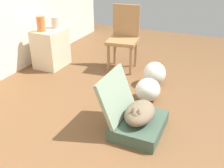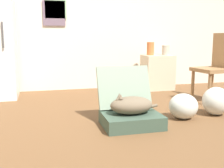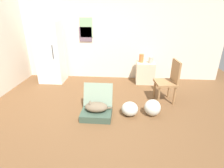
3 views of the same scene
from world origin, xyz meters
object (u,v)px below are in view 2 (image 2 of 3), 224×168
object	(u,v)px
suitcase_base	(131,120)
cat	(131,105)
chair	(216,65)
plastic_bag_white	(183,106)
vase_tall	(150,49)
vase_short	(166,50)
plastic_bag_clear	(216,101)
side_table	(157,72)

from	to	relation	value
suitcase_base	cat	world-z (taller)	cat
chair	cat	bearing A→B (deg)	-70.06
suitcase_base	chair	distance (m)	1.73
plastic_bag_white	vase_tall	xyz separation A→B (m)	(0.32, 1.75, 0.56)
plastic_bag_white	cat	bearing A→B (deg)	-170.37
plastic_bag_white	vase_short	xyz separation A→B (m)	(0.57, 1.68, 0.53)
plastic_bag_white	chair	world-z (taller)	chair
chair	plastic_bag_white	bearing A→B (deg)	-59.44
plastic_bag_clear	vase_tall	xyz separation A→B (m)	(-0.12, 1.71, 0.53)
side_table	vase_short	size ratio (longest dim) A/B	3.49
suitcase_base	chair	bearing A→B (deg)	27.24
suitcase_base	vase_tall	bearing A→B (deg)	62.78
cat	plastic_bag_white	bearing A→B (deg)	9.63
suitcase_base	side_table	xyz separation A→B (m)	(1.08, 1.82, 0.23)
plastic_bag_white	plastic_bag_clear	distance (m)	0.44
suitcase_base	chair	world-z (taller)	chair
vase_tall	plastic_bag_white	bearing A→B (deg)	-100.28
suitcase_base	cat	distance (m)	0.16
cat	side_table	bearing A→B (deg)	59.23
plastic_bag_clear	vase_tall	bearing A→B (deg)	94.11
plastic_bag_clear	chair	world-z (taller)	chair
plastic_bag_white	chair	distance (m)	1.13
vase_tall	vase_short	world-z (taller)	vase_tall
vase_short	side_table	bearing A→B (deg)	163.63
suitcase_base	plastic_bag_clear	distance (m)	1.10
cat	vase_tall	bearing A→B (deg)	62.65
plastic_bag_clear	side_table	world-z (taller)	side_table
side_table	plastic_bag_white	bearing A→B (deg)	-104.45
chair	vase_short	bearing A→B (deg)	-172.05
plastic_bag_white	vase_tall	bearing A→B (deg)	79.72
plastic_bag_white	vase_short	distance (m)	1.85
plastic_bag_clear	side_table	size ratio (longest dim) A/B	0.56
plastic_bag_clear	cat	bearing A→B (deg)	-171.93
plastic_bag_clear	vase_short	world-z (taller)	vase_short
plastic_bag_clear	chair	bearing A→B (deg)	56.53
side_table	vase_short	xyz separation A→B (m)	(0.12, -0.04, 0.38)
plastic_bag_white	chair	bearing A→B (deg)	37.78
plastic_bag_white	suitcase_base	bearing A→B (deg)	-170.26
plastic_bag_clear	vase_tall	distance (m)	1.79
vase_short	chair	bearing A→B (deg)	-74.83
chair	vase_tall	bearing A→B (deg)	-161.62
vase_tall	chair	distance (m)	1.23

